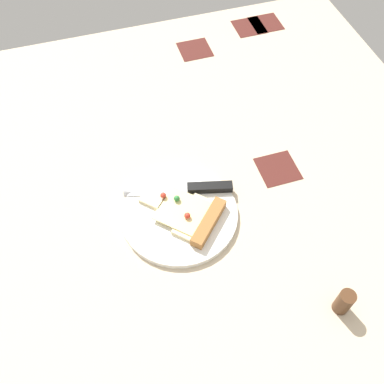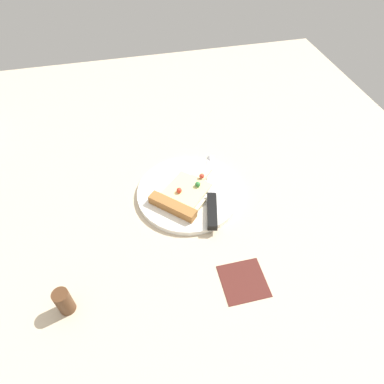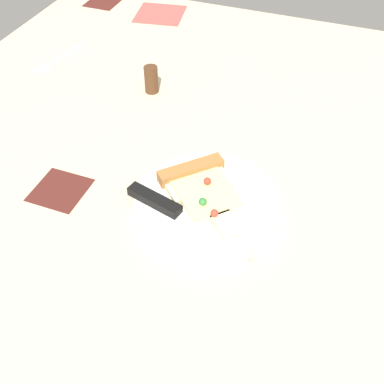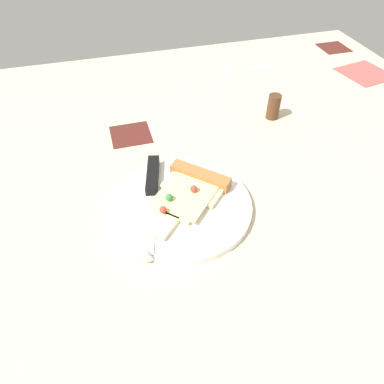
{
  "view_description": "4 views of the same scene",
  "coord_description": "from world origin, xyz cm",
  "px_view_note": "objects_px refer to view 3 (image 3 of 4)",
  "views": [
    {
      "loc": [
        8.59,
        45.34,
        80.96
      ],
      "look_at": [
        -7.43,
        -6.36,
        3.69
      ],
      "focal_mm": 41.11,
      "sensor_mm": 36.0,
      "label": 1
    },
    {
      "loc": [
        -58.89,
        8.42,
        62.43
      ],
      "look_at": [
        -6.19,
        -4.01,
        3.44
      ],
      "focal_mm": 31.61,
      "sensor_mm": 36.0,
      "label": 2
    },
    {
      "loc": [
        13.12,
        -55.89,
        58.26
      ],
      "look_at": [
        -6.69,
        -3.53,
        2.24
      ],
      "focal_mm": 44.05,
      "sensor_mm": 36.0,
      "label": 3
    },
    {
      "loc": [
        38.96,
        -14.02,
        47.43
      ],
      "look_at": [
        -4.94,
        -1.48,
        2.45
      ],
      "focal_mm": 32.89,
      "sensor_mm": 36.0,
      "label": 4
    }
  ],
  "objects_px": {
    "plate": "(208,203)",
    "fork": "(58,58)",
    "napkin": "(160,14)",
    "knife": "(177,212)",
    "pizza_slice": "(202,188)",
    "pepper_shaker": "(151,79)"
  },
  "relations": [
    {
      "from": "plate",
      "to": "napkin",
      "type": "distance_m",
      "value": 0.75
    },
    {
      "from": "fork",
      "to": "pizza_slice",
      "type": "bearing_deg",
      "value": 158.39
    },
    {
      "from": "knife",
      "to": "fork",
      "type": "distance_m",
      "value": 0.6
    },
    {
      "from": "pizza_slice",
      "to": "knife",
      "type": "distance_m",
      "value": 0.07
    },
    {
      "from": "pizza_slice",
      "to": "plate",
      "type": "bearing_deg",
      "value": 90.42
    },
    {
      "from": "pepper_shaker",
      "to": "napkin",
      "type": "distance_m",
      "value": 0.39
    },
    {
      "from": "plate",
      "to": "fork",
      "type": "bearing_deg",
      "value": 146.49
    },
    {
      "from": "plate",
      "to": "fork",
      "type": "height_order",
      "value": "plate"
    },
    {
      "from": "knife",
      "to": "pepper_shaker",
      "type": "height_order",
      "value": "pepper_shaker"
    },
    {
      "from": "knife",
      "to": "napkin",
      "type": "distance_m",
      "value": 0.78
    },
    {
      "from": "fork",
      "to": "napkin",
      "type": "relative_size",
      "value": 1.18
    },
    {
      "from": "knife",
      "to": "napkin",
      "type": "height_order",
      "value": "knife"
    },
    {
      "from": "napkin",
      "to": "pepper_shaker",
      "type": "bearing_deg",
      "value": -69.09
    },
    {
      "from": "pepper_shaker",
      "to": "fork",
      "type": "distance_m",
      "value": 0.27
    },
    {
      "from": "pizza_slice",
      "to": "knife",
      "type": "relative_size",
      "value": 0.75
    },
    {
      "from": "napkin",
      "to": "knife",
      "type": "bearing_deg",
      "value": -64.46
    },
    {
      "from": "knife",
      "to": "pepper_shaker",
      "type": "relative_size",
      "value": 3.96
    },
    {
      "from": "pizza_slice",
      "to": "napkin",
      "type": "bearing_deg",
      "value": -106.41
    },
    {
      "from": "knife",
      "to": "fork",
      "type": "xyz_separation_m",
      "value": [
        -0.47,
        0.38,
        -0.02
      ]
    },
    {
      "from": "pizza_slice",
      "to": "napkin",
      "type": "height_order",
      "value": "pizza_slice"
    },
    {
      "from": "pepper_shaker",
      "to": "napkin",
      "type": "bearing_deg",
      "value": 110.91
    },
    {
      "from": "knife",
      "to": "fork",
      "type": "height_order",
      "value": "knife"
    }
  ]
}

